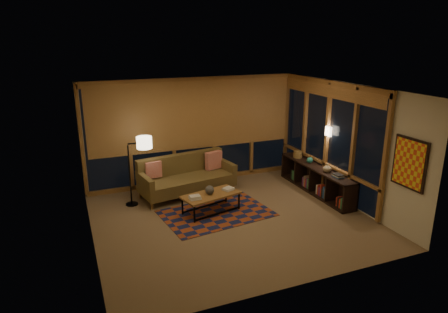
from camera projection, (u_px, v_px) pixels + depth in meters
name	position (u px, v px, depth m)	size (l,w,h in m)	color
floor	(231.00, 219.00, 8.32)	(5.50, 5.00, 0.01)	#896952
ceiling	(232.00, 89.00, 7.53)	(5.50, 5.00, 0.01)	#F4E9CB
walls	(232.00, 157.00, 7.92)	(5.51, 5.01, 2.70)	beige
window_wall_back	(194.00, 131.00, 10.08)	(5.30, 0.16, 2.60)	olive
window_wall_right	(326.00, 138.00, 9.42)	(0.16, 3.70, 2.60)	olive
wall_art	(409.00, 163.00, 7.22)	(0.06, 0.74, 0.94)	#E1411E
wall_sconce	(328.00, 131.00, 9.20)	(0.12, 0.18, 0.22)	#FFEBC0
sofa	(188.00, 176.00, 9.49)	(2.24, 0.90, 0.92)	brown
pillow_left	(153.00, 171.00, 9.26)	(0.38, 0.13, 0.38)	red
pillow_right	(214.00, 161.00, 9.94)	(0.44, 0.15, 0.44)	red
area_rug	(216.00, 213.00, 8.59)	(2.26, 1.51, 0.01)	#913D1B
coffee_table	(211.00, 203.00, 8.60)	(1.25, 0.57, 0.42)	olive
book_stack_a	(195.00, 197.00, 8.27)	(0.22, 0.18, 0.07)	silver
book_stack_b	(228.00, 189.00, 8.76)	(0.26, 0.21, 0.05)	silver
ceramic_pot	(210.00, 190.00, 8.52)	(0.19, 0.19, 0.19)	black
floor_lamp	(130.00, 172.00, 8.82)	(0.52, 0.34, 1.56)	black
bookshelf	(316.00, 179.00, 9.67)	(0.40, 2.61, 0.65)	black
basket	(298.00, 154.00, 10.27)	(0.22, 0.22, 0.17)	olive
teal_bowl	(310.00, 160.00, 9.82)	(0.15, 0.15, 0.15)	#206C5F
vase	(327.00, 168.00, 9.18)	(0.19, 0.19, 0.20)	tan
shelf_book_stack	(338.00, 176.00, 8.85)	(0.15, 0.21, 0.06)	silver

